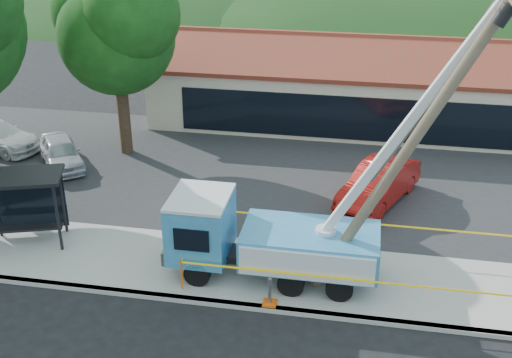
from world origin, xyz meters
The scene contains 13 objects.
ground centered at (0.00, 0.00, 0.00)m, with size 120.00×120.00×0.00m, color black.
curb centered at (0.00, 2.10, 0.07)m, with size 60.00×0.25×0.15m, color #A09D96.
sidewalk centered at (0.00, 4.00, 0.07)m, with size 60.00×4.00×0.15m, color #A09D96.
parking_lot centered at (0.00, 12.00, 0.05)m, with size 60.00×12.00×0.10m, color #28282B.
strip_mall centered at (4.00, 19.98, 1.88)m, with size 22.50×8.53×4.67m.
tree_lot centered at (-7.00, 13.00, 6.21)m, with size 6.30×5.60×8.94m.
hill_center centered at (10.00, 55.00, 0.00)m, with size 89.60×64.00×32.00m, color #173814.
utility_truck centered at (1.39, 3.87, 1.68)m, with size 10.19×3.68×10.26m.
leaning_pole centered at (5.73, 3.58, 5.65)m, with size 5.24×1.88×10.16m.
bus_shelter centered at (-7.47, 4.51, 2.13)m, with size 3.18×2.49×2.69m.
caution_tape centered at (4.27, 4.35, 0.93)m, with size 11.01×3.63×1.05m.
car_silver centered at (-9.35, 10.92, 0.00)m, with size 1.60×3.97×1.35m, color #BBBCC3.
car_red centered at (4.93, 9.94, 0.00)m, with size 1.69×4.85×1.60m, color #A71410.
Camera 1 is at (4.21, -13.89, 12.35)m, focal length 45.00 mm.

